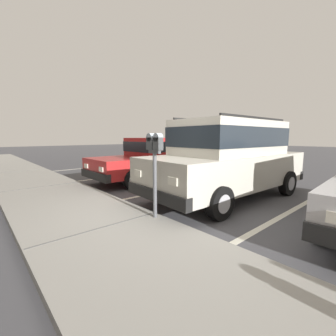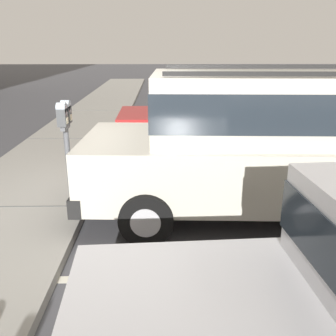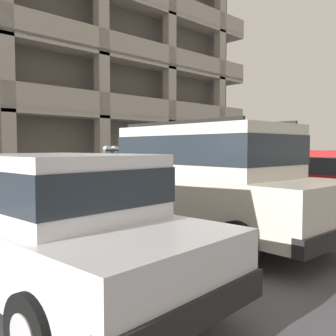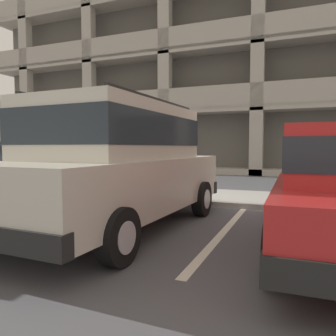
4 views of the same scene
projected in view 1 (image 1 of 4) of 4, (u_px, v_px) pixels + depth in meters
ground_plane at (163, 219)px, 4.50m from camera, size 80.00×80.00×0.10m
sidewalk at (102, 231)px, 3.64m from camera, size 40.00×2.20×0.12m
parking_stall_lines at (165, 191)px, 6.59m from camera, size 12.78×4.80×0.01m
silver_suv at (229, 156)px, 5.78m from camera, size 2.16×4.85×2.03m
dark_hatchback at (154, 158)px, 8.28m from camera, size 1.88×4.50×1.54m
parking_meter_near at (155, 155)px, 3.96m from camera, size 0.35×0.12×1.52m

